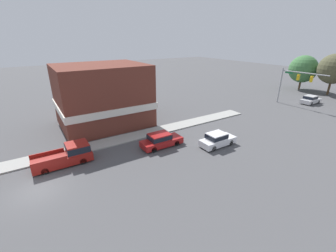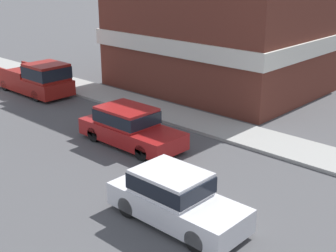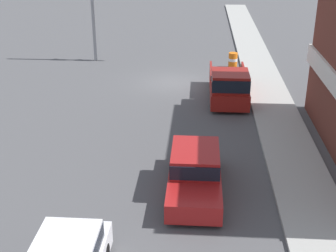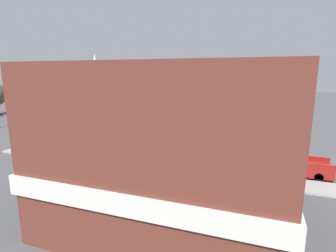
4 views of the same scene
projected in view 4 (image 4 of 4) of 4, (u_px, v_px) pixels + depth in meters
The scene contains 7 objects.
ground_plane at pixel (319, 165), 23.36m from camera, with size 200.00×200.00×0.00m, color #4C4C4F.
sidewalk_curb at pixel (335, 190), 18.09m from camera, with size 2.40×60.00×0.14m.
car_lead at pixel (177, 147), 26.00m from camera, with size 1.91×4.89×1.63m.
car_oncoming at pixel (141, 135), 30.98m from camera, with size 1.78×4.42×1.61m.
pickup_truck_parked at pixel (285, 162), 21.16m from camera, with size 2.06×5.51×1.97m.
corner_brick_building at pixel (172, 146), 14.36m from camera, with size 10.18×12.06×8.49m.
church_steeple at pixel (96, 83), 51.21m from camera, with size 2.51×2.51×11.72m.
Camera 4 is at (-25.45, 5.18, 8.04)m, focal length 28.00 mm.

